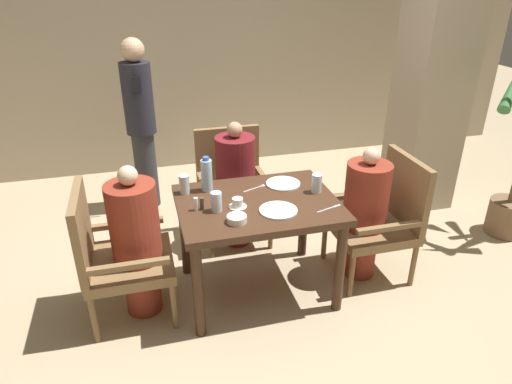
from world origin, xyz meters
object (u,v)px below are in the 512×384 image
at_px(teacup_with_saucer, 238,203).
at_px(water_bottle, 207,175).
at_px(glass_tall_far, 216,202).
at_px(diner_in_left_chair, 137,241).
at_px(bowl_small, 237,219).
at_px(plate_main_left, 278,210).
at_px(diner_in_right_chair, 365,213).
at_px(chair_right_side, 383,215).
at_px(plate_main_right, 283,184).
at_px(diner_in_far_chair, 236,184).
at_px(chair_left_side, 114,253).
at_px(glass_tall_mid, 184,184).
at_px(standing_host, 141,121).
at_px(glass_tall_near, 317,183).
at_px(chair_far_side, 232,183).

relative_size(teacup_with_saucer, water_bottle, 0.48).
bearing_deg(glass_tall_far, diner_in_left_chair, 173.21).
height_order(teacup_with_saucer, bowl_small, teacup_with_saucer).
bearing_deg(teacup_with_saucer, diner_in_left_chair, 175.85).
relative_size(plate_main_left, glass_tall_far, 1.88).
bearing_deg(diner_in_right_chair, plate_main_left, -166.88).
relative_size(chair_right_side, plate_main_right, 3.74).
distance_m(plate_main_right, bowl_small, 0.63).
bearing_deg(glass_tall_far, diner_in_far_chair, 68.84).
bearing_deg(teacup_with_saucer, plate_main_right, 33.06).
bearing_deg(chair_left_side, diner_in_left_chair, 0.00).
relative_size(plate_main_right, glass_tall_mid, 1.88).
xyz_separation_m(standing_host, teacup_with_saucer, (0.55, -1.63, -0.11)).
xyz_separation_m(diner_in_left_chair, glass_tall_near, (1.25, 0.03, 0.25)).
distance_m(chair_far_side, water_bottle, 0.75).
xyz_separation_m(diner_in_far_chair, glass_tall_far, (-0.29, -0.75, 0.25)).
bearing_deg(chair_far_side, glass_tall_far, -107.83).
height_order(bowl_small, glass_tall_near, glass_tall_near).
bearing_deg(standing_host, plate_main_left, -65.80).
bearing_deg(glass_tall_near, glass_tall_mid, 166.07).
distance_m(diner_in_far_chair, glass_tall_mid, 0.68).
xyz_separation_m(glass_tall_near, glass_tall_mid, (-0.89, 0.22, 0.00)).
xyz_separation_m(diner_in_left_chair, diner_in_right_chair, (1.63, -0.00, -0.02)).
xyz_separation_m(standing_host, bowl_small, (0.50, -1.82, -0.11)).
bearing_deg(plate_main_left, teacup_with_saucer, 153.66).
relative_size(chair_far_side, glass_tall_far, 7.03).
height_order(chair_far_side, standing_host, standing_host).
bearing_deg(diner_in_left_chair, water_bottle, 26.31).
bearing_deg(plate_main_left, bowl_small, -166.65).
relative_size(chair_far_side, water_bottle, 3.69).
bearing_deg(standing_host, diner_in_right_chair, -46.42).
bearing_deg(diner_in_far_chair, diner_in_left_chair, -139.82).
xyz_separation_m(water_bottle, glass_tall_near, (0.73, -0.22, -0.05)).
height_order(diner_in_left_chair, plate_main_left, diner_in_left_chair).
distance_m(plate_main_right, glass_tall_near, 0.26).
distance_m(standing_host, glass_tall_far, 1.70).
relative_size(chair_far_side, standing_host, 0.58).
bearing_deg(teacup_with_saucer, chair_far_side, 80.51).
distance_m(diner_in_left_chair, water_bottle, 0.65).
distance_m(diner_in_left_chair, glass_tall_mid, 0.50).
distance_m(plate_main_left, glass_tall_mid, 0.70).
xyz_separation_m(bowl_small, glass_tall_near, (0.63, 0.27, 0.04)).
bearing_deg(water_bottle, standing_host, 106.62).
height_order(diner_in_left_chair, diner_in_far_chair, diner_in_left_chair).
relative_size(chair_far_side, diner_in_far_chair, 0.87).
bearing_deg(glass_tall_mid, plate_main_right, -3.50).
distance_m(chair_far_side, diner_in_far_chair, 0.17).
distance_m(diner_in_left_chair, standing_host, 1.62).
distance_m(diner_in_far_chair, glass_tall_far, 0.84).
bearing_deg(glass_tall_mid, chair_right_side, -10.08).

